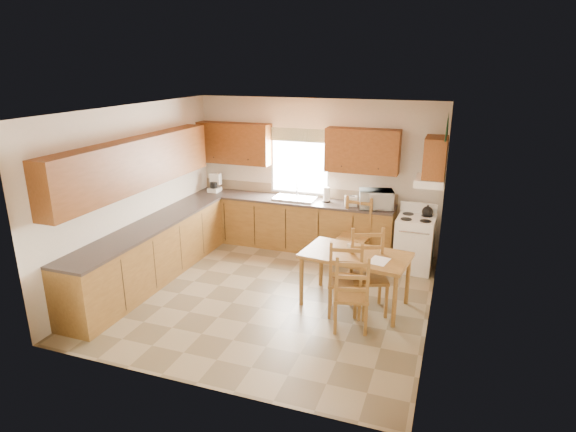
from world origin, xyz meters
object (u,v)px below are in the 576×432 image
(chair_near_right, at_px, (346,276))
(stove, at_px, (414,244))
(microwave, at_px, (376,199))
(chair_near_left, at_px, (351,291))
(dining_table, at_px, (355,279))
(chair_far_right, at_px, (369,273))
(chair_far_left, at_px, (354,233))

(chair_near_right, bearing_deg, stove, -123.84)
(microwave, height_order, chair_near_right, microwave)
(microwave, relative_size, chair_near_left, 0.50)
(dining_table, height_order, chair_far_right, chair_far_right)
(microwave, bearing_deg, chair_far_left, -137.63)
(dining_table, bearing_deg, microwave, 98.61)
(microwave, xyz_separation_m, chair_far_left, (-0.27, -0.42, -0.51))
(stove, relative_size, chair_near_right, 0.81)
(microwave, height_order, chair_far_right, microwave)
(chair_near_left, bearing_deg, chair_near_right, -81.46)
(microwave, distance_m, chair_far_right, 2.00)
(stove, height_order, chair_near_left, chair_near_left)
(chair_near_left, xyz_separation_m, chair_far_right, (0.14, 0.51, 0.05))
(chair_near_left, height_order, chair_far_left, chair_far_left)
(stove, distance_m, dining_table, 1.68)
(stove, xyz_separation_m, chair_far_left, (-0.98, -0.17, 0.13))
(chair_far_right, bearing_deg, stove, 53.16)
(chair_far_left, bearing_deg, chair_near_right, -74.31)
(dining_table, bearing_deg, chair_near_right, -96.61)
(chair_near_left, bearing_deg, microwave, -101.61)
(chair_near_right, relative_size, chair_far_left, 0.95)
(chair_far_right, bearing_deg, chair_near_right, -173.11)
(chair_near_left, xyz_separation_m, chair_far_left, (-0.39, 2.01, 0.05))
(stove, xyz_separation_m, dining_table, (-0.67, -1.54, -0.05))
(stove, xyz_separation_m, microwave, (-0.71, 0.25, 0.64))
(stove, bearing_deg, dining_table, -111.14)
(dining_table, xyz_separation_m, chair_far_right, (0.22, -0.13, 0.18))
(chair_near_right, height_order, chair_far_left, chair_far_left)
(chair_near_left, xyz_separation_m, chair_near_right, (-0.15, 0.36, 0.02))
(microwave, bearing_deg, dining_table, -103.64)
(microwave, distance_m, dining_table, 1.92)
(chair_near_left, distance_m, chair_near_right, 0.39)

